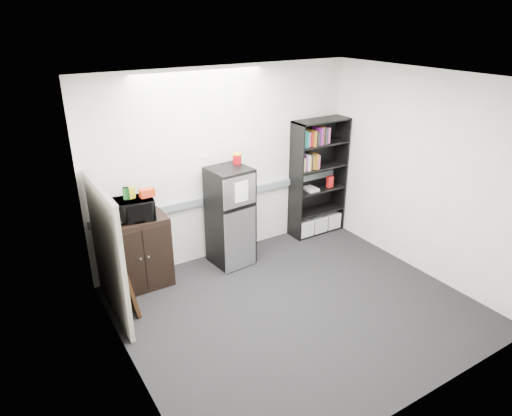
# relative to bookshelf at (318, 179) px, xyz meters

# --- Properties ---
(floor) EXTENTS (4.00, 4.00, 0.00)m
(floor) POSITION_rel_bookshelf_xyz_m (-1.53, -1.57, -0.91)
(floor) COLOR black
(floor) RESTS_ON ground
(wall_back) EXTENTS (4.00, 0.02, 2.70)m
(wall_back) POSITION_rel_bookshelf_xyz_m (-1.53, 0.18, 0.44)
(wall_back) COLOR silver
(wall_back) RESTS_ON floor
(wall_right) EXTENTS (0.02, 3.50, 2.70)m
(wall_right) POSITION_rel_bookshelf_xyz_m (0.47, -1.57, 0.44)
(wall_right) COLOR silver
(wall_right) RESTS_ON floor
(wall_left) EXTENTS (0.02, 3.50, 2.70)m
(wall_left) POSITION_rel_bookshelf_xyz_m (-3.53, -1.57, 0.44)
(wall_left) COLOR silver
(wall_left) RESTS_ON floor
(ceiling) EXTENTS (4.00, 3.50, 0.02)m
(ceiling) POSITION_rel_bookshelf_xyz_m (-1.53, -1.57, 1.79)
(ceiling) COLOR white
(ceiling) RESTS_ON wall_back
(electrical_raceway) EXTENTS (3.92, 0.05, 0.10)m
(electrical_raceway) POSITION_rel_bookshelf_xyz_m (-1.53, 0.15, -0.01)
(electrical_raceway) COLOR slate
(electrical_raceway) RESTS_ON wall_back
(wall_note) EXTENTS (0.14, 0.00, 0.10)m
(wall_note) POSITION_rel_bookshelf_xyz_m (-1.88, 0.18, 0.64)
(wall_note) COLOR white
(wall_note) RESTS_ON wall_back
(bookshelf) EXTENTS (0.90, 0.34, 1.85)m
(bookshelf) POSITION_rel_bookshelf_xyz_m (0.00, 0.00, 0.00)
(bookshelf) COLOR black
(bookshelf) RESTS_ON floor
(cubicle_partition) EXTENTS (0.06, 1.30, 1.62)m
(cubicle_partition) POSITION_rel_bookshelf_xyz_m (-3.43, -0.49, -0.10)
(cubicle_partition) COLOR #A39E91
(cubicle_partition) RESTS_ON floor
(cabinet) EXTENTS (0.77, 0.51, 0.96)m
(cabinet) POSITION_rel_bookshelf_xyz_m (-2.97, -0.06, -0.43)
(cabinet) COLOR black
(cabinet) RESTS_ON floor
(microwave) EXTENTS (0.53, 0.40, 0.27)m
(microwave) POSITION_rel_bookshelf_xyz_m (-2.97, -0.08, 0.18)
(microwave) COLOR black
(microwave) RESTS_ON cabinet
(snack_box_a) EXTENTS (0.07, 0.06, 0.15)m
(snack_box_a) POSITION_rel_bookshelf_xyz_m (-3.03, -0.05, 0.39)
(snack_box_a) COLOR #1B5F1D
(snack_box_a) RESTS_ON microwave
(snack_box_b) EXTENTS (0.08, 0.06, 0.15)m
(snack_box_b) POSITION_rel_bookshelf_xyz_m (-3.03, -0.05, 0.39)
(snack_box_b) COLOR #0D3916
(snack_box_b) RESTS_ON microwave
(snack_box_c) EXTENTS (0.07, 0.06, 0.14)m
(snack_box_c) POSITION_rel_bookshelf_xyz_m (-2.96, -0.05, 0.39)
(snack_box_c) COLOR gold
(snack_box_c) RESTS_ON microwave
(snack_bag) EXTENTS (0.18, 0.11, 0.10)m
(snack_bag) POSITION_rel_bookshelf_xyz_m (-2.79, -0.10, 0.37)
(snack_bag) COLOR red
(snack_bag) RESTS_ON microwave
(refrigerator) EXTENTS (0.58, 0.60, 1.41)m
(refrigerator) POSITION_rel_bookshelf_xyz_m (-1.66, -0.14, -0.21)
(refrigerator) COLOR black
(refrigerator) RESTS_ON floor
(coffee_can) EXTENTS (0.12, 0.12, 0.17)m
(coffee_can) POSITION_rel_bookshelf_xyz_m (-1.46, -0.02, 0.58)
(coffee_can) COLOR #9C0710
(coffee_can) RESTS_ON refrigerator
(framed_poster) EXTENTS (0.19, 0.73, 0.93)m
(framed_poster) POSITION_rel_bookshelf_xyz_m (-3.30, -0.40, -0.45)
(framed_poster) COLOR black
(framed_poster) RESTS_ON floor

